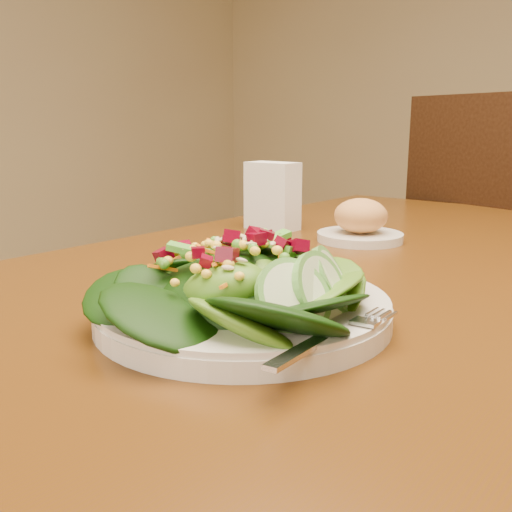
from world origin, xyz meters
The scene contains 5 objects.
dining_table centered at (0.00, 0.00, 0.65)m, with size 0.90×1.40×0.75m.
chair_far centered at (-0.07, 0.84, 0.54)m, with size 0.58×0.58×1.01m.
salad_plate centered at (-0.01, -0.29, 0.78)m, with size 0.29×0.29×0.08m.
bread_plate centered at (-0.12, 0.14, 0.78)m, with size 0.14×0.14×0.07m.
napkin_holder centered at (-0.31, 0.13, 0.81)m, with size 0.09×0.05×0.12m.
Camera 1 is at (0.33, -0.69, 0.94)m, focal length 40.00 mm.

